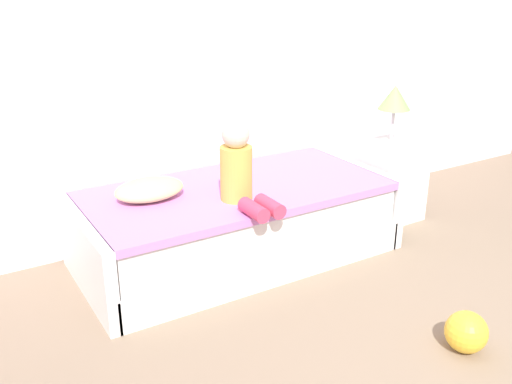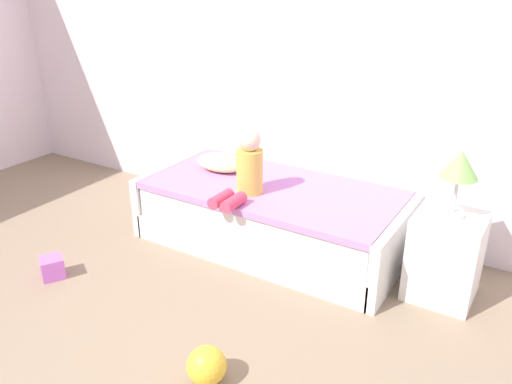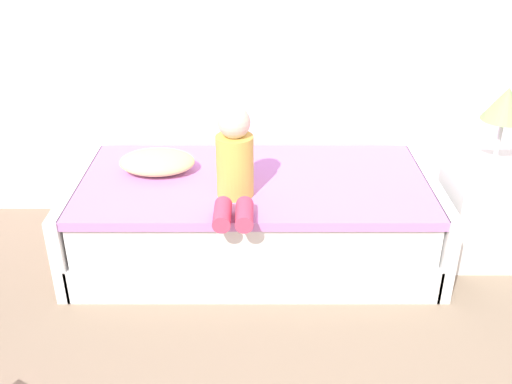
{
  "view_description": "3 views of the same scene",
  "coord_description": "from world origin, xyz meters",
  "px_view_note": "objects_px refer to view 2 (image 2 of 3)",
  "views": [
    {
      "loc": [
        -1.84,
        -1.08,
        1.82
      ],
      "look_at": [
        -0.13,
        1.75,
        0.55
      ],
      "focal_mm": 39.98,
      "sensor_mm": 36.0,
      "label": 1
    },
    {
      "loc": [
        1.74,
        -1.27,
        2.09
      ],
      "look_at": [
        -0.13,
        1.75,
        0.55
      ],
      "focal_mm": 36.56,
      "sensor_mm": 36.0,
      "label": 2
    },
    {
      "loc": [
        -0.11,
        -1.0,
        1.99
      ],
      "look_at": [
        -0.13,
        1.75,
        0.55
      ],
      "focal_mm": 41.0,
      "sensor_mm": 36.0,
      "label": 3
    }
  ],
  "objects_px": {
    "bed": "(272,216)",
    "toy_block": "(52,267)",
    "table_lamp": "(460,168)",
    "child_figure": "(246,169)",
    "toy_ball": "(207,366)",
    "pillow": "(221,163)",
    "nightstand": "(445,256)"
  },
  "relations": [
    {
      "from": "table_lamp",
      "to": "toy_block",
      "type": "xyz_separation_m",
      "value": [
        -2.46,
        -1.26,
        -0.86
      ]
    },
    {
      "from": "nightstand",
      "to": "child_figure",
      "type": "bearing_deg",
      "value": -171.7
    },
    {
      "from": "bed",
      "to": "table_lamp",
      "type": "height_order",
      "value": "table_lamp"
    },
    {
      "from": "table_lamp",
      "to": "toy_ball",
      "type": "bearing_deg",
      "value": -119.87
    },
    {
      "from": "nightstand",
      "to": "toy_block",
      "type": "distance_m",
      "value": 2.77
    },
    {
      "from": "pillow",
      "to": "toy_ball",
      "type": "distance_m",
      "value": 1.99
    },
    {
      "from": "nightstand",
      "to": "pillow",
      "type": "bearing_deg",
      "value": 176.51
    },
    {
      "from": "child_figure",
      "to": "pillow",
      "type": "height_order",
      "value": "child_figure"
    },
    {
      "from": "nightstand",
      "to": "table_lamp",
      "type": "relative_size",
      "value": 1.33
    },
    {
      "from": "toy_block",
      "to": "table_lamp",
      "type": "bearing_deg",
      "value": 27.2
    },
    {
      "from": "child_figure",
      "to": "bed",
      "type": "bearing_deg",
      "value": 66.38
    },
    {
      "from": "nightstand",
      "to": "table_lamp",
      "type": "bearing_deg",
      "value": 0.0
    },
    {
      "from": "table_lamp",
      "to": "toy_block",
      "type": "height_order",
      "value": "table_lamp"
    },
    {
      "from": "toy_ball",
      "to": "nightstand",
      "type": "bearing_deg",
      "value": 60.13
    },
    {
      "from": "pillow",
      "to": "toy_ball",
      "type": "relative_size",
      "value": 2.02
    },
    {
      "from": "nightstand",
      "to": "toy_block",
      "type": "bearing_deg",
      "value": -152.8
    },
    {
      "from": "table_lamp",
      "to": "pillow",
      "type": "distance_m",
      "value": 1.95
    },
    {
      "from": "bed",
      "to": "nightstand",
      "type": "relative_size",
      "value": 3.52
    },
    {
      "from": "nightstand",
      "to": "pillow",
      "type": "distance_m",
      "value": 1.94
    },
    {
      "from": "child_figure",
      "to": "pillow",
      "type": "xyz_separation_m",
      "value": [
        -0.46,
        0.33,
        -0.14
      ]
    },
    {
      "from": "table_lamp",
      "to": "toy_block",
      "type": "bearing_deg",
      "value": -152.8
    },
    {
      "from": "pillow",
      "to": "bed",
      "type": "bearing_deg",
      "value": -10.05
    },
    {
      "from": "bed",
      "to": "toy_ball",
      "type": "bearing_deg",
      "value": -72.62
    },
    {
      "from": "table_lamp",
      "to": "child_figure",
      "type": "bearing_deg",
      "value": -171.7
    },
    {
      "from": "nightstand",
      "to": "toy_ball",
      "type": "bearing_deg",
      "value": -119.87
    },
    {
      "from": "bed",
      "to": "toy_ball",
      "type": "relative_size",
      "value": 9.66
    },
    {
      "from": "pillow",
      "to": "child_figure",
      "type": "bearing_deg",
      "value": -35.28
    },
    {
      "from": "bed",
      "to": "toy_block",
      "type": "bearing_deg",
      "value": -130.86
    },
    {
      "from": "nightstand",
      "to": "bed",
      "type": "bearing_deg",
      "value": 179.28
    },
    {
      "from": "bed",
      "to": "toy_ball",
      "type": "height_order",
      "value": "bed"
    },
    {
      "from": "child_figure",
      "to": "toy_ball",
      "type": "height_order",
      "value": "child_figure"
    },
    {
      "from": "bed",
      "to": "toy_block",
      "type": "xyz_separation_m",
      "value": [
        -1.11,
        -1.28,
        -0.17
      ]
    }
  ]
}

